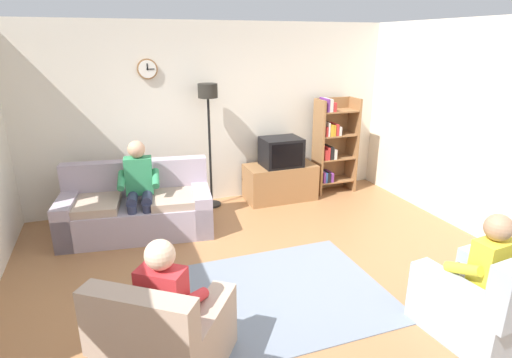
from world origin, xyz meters
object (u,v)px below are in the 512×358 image
person_in_left_armchair (169,298)px  person_in_right_armchair (480,267)px  couch (137,210)px  floor_lamp (208,112)px  armchair_near_bookshelf (483,304)px  bookshelf (332,144)px  tv_stand (280,182)px  tv (281,152)px  armchair_near_window (167,340)px  person_on_couch (139,184)px

person_in_left_armchair → person_in_right_armchair: bearing=-10.1°
couch → person_in_left_armchair: 2.56m
floor_lamp → armchair_near_bookshelf: (1.47, -3.65, -1.16)m
couch → bookshelf: bearing=9.6°
tv_stand → person_in_right_armchair: 3.50m
armchair_near_bookshelf → person_in_right_armchair: bearing=96.0°
tv → bookshelf: (0.95, 0.10, 0.02)m
floor_lamp → armchair_near_window: size_ratio=1.57×
floor_lamp → person_in_right_armchair: size_ratio=1.65×
bookshelf → couch: bearing=-170.4°
couch → armchair_near_window: size_ratio=1.69×
armchair_near_bookshelf → couch: bearing=130.3°
bookshelf → person_on_couch: 3.20m
tv_stand → armchair_near_window: size_ratio=0.93×
couch → person_in_right_armchair: 3.98m
person_on_couch → person_in_left_armchair: (0.01, -2.43, -0.09)m
couch → tv: size_ratio=3.33×
couch → tv: tv is taller
person_on_couch → tv: bearing=14.1°
person_on_couch → person_in_right_armchair: size_ratio=1.11×
tv_stand → tv: bearing=-90.0°
bookshelf → person_on_couch: bookshelf is taller
bookshelf → person_in_left_armchair: 4.39m
armchair_near_bookshelf → person_in_left_armchair: person_in_left_armchair is taller
armchair_near_bookshelf → person_in_left_armchair: size_ratio=0.86×
person_on_couch → tv_stand: bearing=14.7°
couch → person_in_right_armchair: size_ratio=1.78×
tv_stand → person_on_couch: 2.30m
couch → armchair_near_bookshelf: same height
armchair_near_window → person_in_left_armchair: person_in_left_armchair is taller
tv_stand → floor_lamp: size_ratio=0.59×
armchair_near_bookshelf → person_in_left_armchair: (-2.55, 0.54, 0.32)m
person_in_left_armchair → tv: bearing=53.9°
couch → floor_lamp: size_ratio=1.08×
floor_lamp → person_in_left_armchair: (-1.08, -3.11, -0.85)m
floor_lamp → couch: bearing=-153.7°
tv → armchair_near_window: tv is taller
tv_stand → tv: tv is taller
floor_lamp → person_in_right_armchair: 3.94m
armchair_near_window → person_in_right_armchair: 2.64m
bookshelf → floor_lamp: floor_lamp is taller
person_in_right_armchair → armchair_near_window: bearing=171.6°
bookshelf → armchair_near_bookshelf: 3.70m
floor_lamp → tv: bearing=-6.4°
tv_stand → floor_lamp: floor_lamp is taller
tv → person_on_couch: 2.26m
couch → armchair_near_window: 2.62m
bookshelf → tv: bearing=-174.2°
person_in_left_armchair → couch: bearing=91.4°
person_in_left_armchair → person_in_right_armchair: size_ratio=1.00×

